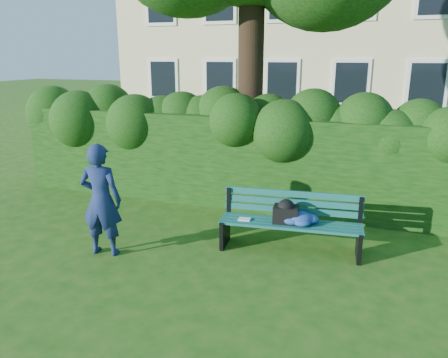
% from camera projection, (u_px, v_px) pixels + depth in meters
% --- Properties ---
extents(ground, '(80.00, 80.00, 0.00)m').
position_uv_depth(ground, '(211.00, 246.00, 6.90)').
color(ground, '#1C5111').
rests_on(ground, ground).
extents(hedge, '(10.00, 1.00, 1.80)m').
position_uv_depth(hedge, '(252.00, 161.00, 8.64)').
color(hedge, black).
rests_on(hedge, ground).
extents(park_bench, '(2.18, 0.79, 0.89)m').
position_uv_depth(park_bench, '(292.00, 220.00, 6.64)').
color(park_bench, '#0E4841').
rests_on(park_bench, ground).
extents(man_reading, '(0.68, 0.51, 1.71)m').
position_uv_depth(man_reading, '(101.00, 200.00, 6.44)').
color(man_reading, navy).
rests_on(man_reading, ground).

